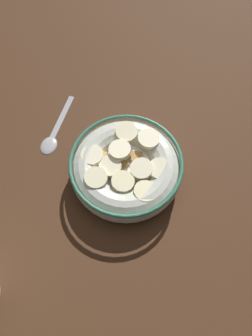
{
  "coord_description": "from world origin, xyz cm",
  "views": [
    {
      "loc": [
        -10.0,
        23.36,
        54.96
      ],
      "look_at": [
        0.0,
        0.0,
        3.0
      ],
      "focal_mm": 38.37,
      "sensor_mm": 36.0,
      "label": 1
    }
  ],
  "objects": [
    {
      "name": "spoon",
      "position": [
        14.97,
        -1.63,
        0.34
      ],
      "size": [
        3.16,
        13.38,
        0.8
      ],
      "color": "#A5A5AD",
      "rests_on": "ground_plane"
    },
    {
      "name": "cereal_bowl",
      "position": [
        -0.0,
        -0.0,
        2.85
      ],
      "size": [
        18.15,
        18.15,
        5.73
      ],
      "color": "beige",
      "rests_on": "ground_plane"
    },
    {
      "name": "ground_plane",
      "position": [
        0.0,
        0.0,
        -1.0
      ],
      "size": [
        106.04,
        106.04,
        2.0
      ],
      "primitive_type": "cube",
      "color": "#472B19"
    }
  ]
}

